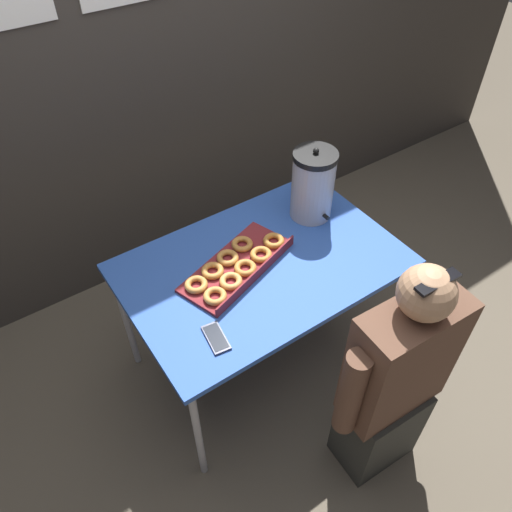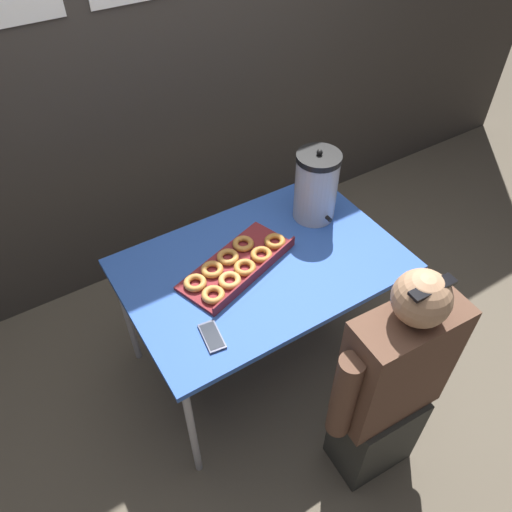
{
  "view_description": "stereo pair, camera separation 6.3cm",
  "coord_description": "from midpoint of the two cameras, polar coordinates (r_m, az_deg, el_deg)",
  "views": [
    {
      "loc": [
        -0.89,
        -1.26,
        2.32
      ],
      "look_at": [
        -0.03,
        0.0,
        0.8
      ],
      "focal_mm": 35.0,
      "sensor_mm": 36.0,
      "label": 1
    },
    {
      "loc": [
        -0.84,
        -1.3,
        2.32
      ],
      "look_at": [
        -0.03,
        0.0,
        0.8
      ],
      "focal_mm": 35.0,
      "sensor_mm": 36.0,
      "label": 2
    }
  ],
  "objects": [
    {
      "name": "coffee_urn",
      "position": [
        2.37,
        7.64,
        7.91
      ],
      "size": [
        0.21,
        0.23,
        0.37
      ],
      "color": "#B7B7BC",
      "rests_on": "folding_table"
    },
    {
      "name": "back_wall",
      "position": [
        2.68,
        -11.67,
        22.33
      ],
      "size": [
        6.0,
        0.11,
        2.64
      ],
      "color": "#38332D",
      "rests_on": "ground"
    },
    {
      "name": "ground_plane",
      "position": [
        2.79,
        1.23,
        -11.44
      ],
      "size": [
        12.0,
        12.0,
        0.0
      ],
      "primitive_type": "plane",
      "color": "brown"
    },
    {
      "name": "folding_table",
      "position": [
        2.25,
        1.49,
        -1.68
      ],
      "size": [
        1.22,
        0.81,
        0.74
      ],
      "color": "#2D56B2",
      "rests_on": "ground"
    },
    {
      "name": "person_seated",
      "position": [
        2.09,
        15.81,
        -14.39
      ],
      "size": [
        0.57,
        0.25,
        1.22
      ],
      "rotation": [
        0.0,
        0.0,
        3.09
      ],
      "color": "#33332D",
      "rests_on": "ground"
    },
    {
      "name": "donut_box",
      "position": [
        2.17,
        -1.46,
        -1.09
      ],
      "size": [
        0.59,
        0.39,
        0.05
      ],
      "rotation": [
        0.0,
        0.0,
        0.32
      ],
      "color": "maroon",
      "rests_on": "folding_table"
    },
    {
      "name": "cell_phone",
      "position": [
        1.95,
        -4.13,
        -9.16
      ],
      "size": [
        0.09,
        0.15,
        0.01
      ],
      "rotation": [
        0.0,
        0.0,
        -0.14
      ],
      "color": "#2D334C",
      "rests_on": "folding_table"
    }
  ]
}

